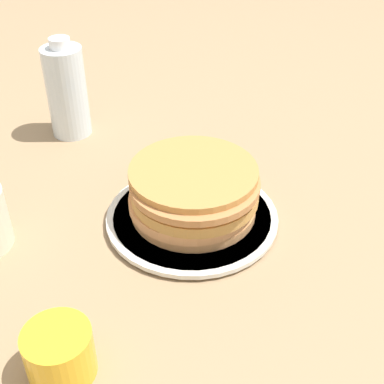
{
  "coord_description": "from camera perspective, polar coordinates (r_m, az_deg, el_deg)",
  "views": [
    {
      "loc": [
        -0.16,
        -0.62,
        0.51
      ],
      "look_at": [
        0.01,
        -0.02,
        0.05
      ],
      "focal_mm": 50.0,
      "sensor_mm": 36.0,
      "label": 1
    }
  ],
  "objects": [
    {
      "name": "ground_plane",
      "position": [
        0.82,
        -0.93,
        -2.3
      ],
      "size": [
        4.0,
        4.0,
        0.0
      ],
      "primitive_type": "plane",
      "color": "#9E7F5B"
    },
    {
      "name": "juice_glass",
      "position": [
        0.62,
        -13.95,
        -16.35
      ],
      "size": [
        0.08,
        0.08,
        0.06
      ],
      "color": "yellow",
      "rests_on": "ground_plane"
    },
    {
      "name": "plate",
      "position": [
        0.8,
        0.0,
        -2.7
      ],
      "size": [
        0.26,
        0.26,
        0.01
      ],
      "color": "silver",
      "rests_on": "ground_plane"
    },
    {
      "name": "water_bottle_near",
      "position": [
        1.01,
        -13.22,
        10.45
      ],
      "size": [
        0.07,
        0.07,
        0.18
      ],
      "color": "silver",
      "rests_on": "ground_plane"
    },
    {
      "name": "pancake_stack",
      "position": [
        0.78,
        0.2,
        0.03
      ],
      "size": [
        0.19,
        0.2,
        0.08
      ],
      "color": "tan",
      "rests_on": "plate"
    }
  ]
}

